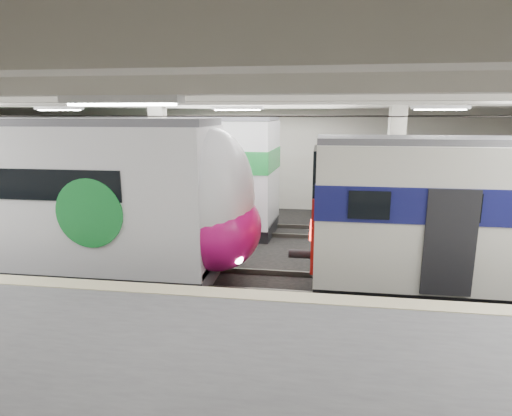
# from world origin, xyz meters

# --- Properties ---
(station_hall) EXTENTS (36.00, 24.00, 5.75)m
(station_hall) POSITION_xyz_m (0.00, -1.74, 3.24)
(station_hall) COLOR black
(station_hall) RESTS_ON ground
(modern_emu) EXTENTS (14.51, 2.99, 4.65)m
(modern_emu) POSITION_xyz_m (-5.61, -0.00, 2.28)
(modern_emu) COLOR silver
(modern_emu) RESTS_ON ground
(far_train) EXTENTS (14.89, 3.76, 4.68)m
(far_train) POSITION_xyz_m (-6.51, 5.50, 2.42)
(far_train) COLOR silver
(far_train) RESTS_ON ground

